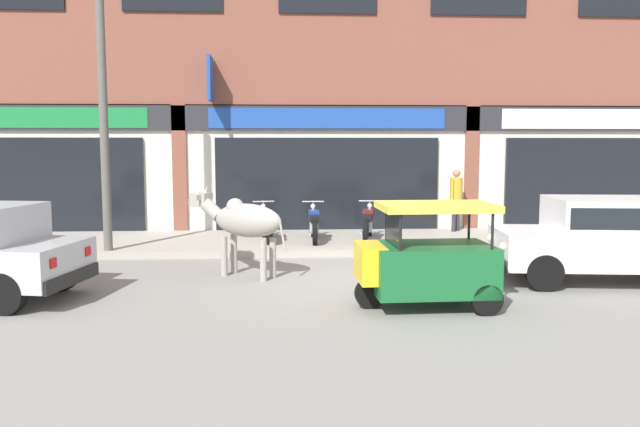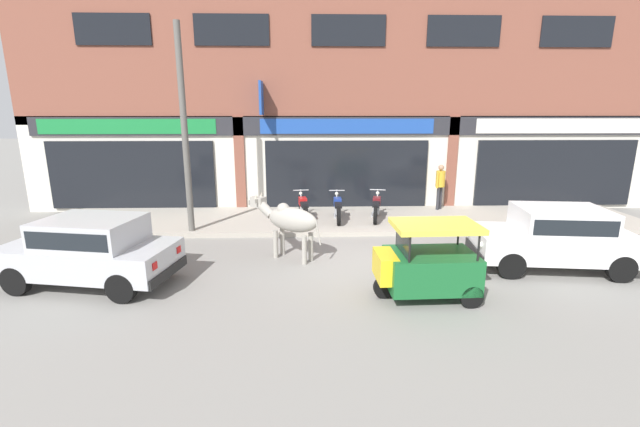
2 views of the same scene
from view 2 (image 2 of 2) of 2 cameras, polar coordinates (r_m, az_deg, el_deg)
ground_plane at (r=10.53m, az=6.20°, el=-6.60°), size 90.00×90.00×0.00m
sidewalk at (r=14.21m, az=4.08°, el=-0.81°), size 19.00×3.42×0.15m
shop_building at (r=15.76m, az=3.64°, el=18.61°), size 23.00×1.40×10.33m
cow at (r=10.51m, az=-4.11°, el=-0.83°), size 1.88×1.41×1.61m
car_0 at (r=11.30m, az=28.93°, el=-2.53°), size 3.74×2.00×1.46m
car_1 at (r=10.21m, az=-28.29°, el=-4.08°), size 3.80×2.21×1.46m
auto_rickshaw at (r=8.71m, az=14.04°, el=-6.76°), size 2.01×1.21×1.52m
motorcycle_0 at (r=13.80m, az=-2.25°, el=0.74°), size 0.52×1.81×0.88m
motorcycle_1 at (r=13.76m, az=2.36°, el=0.69°), size 0.52×1.81×0.88m
motorcycle_2 at (r=13.98m, az=7.52°, el=0.80°), size 0.64×1.79×0.88m
pedestrian at (r=15.71m, az=15.74°, el=4.06°), size 0.38×0.38×1.60m
utility_pole at (r=12.75m, az=-17.61°, el=10.41°), size 0.18×0.18×5.78m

